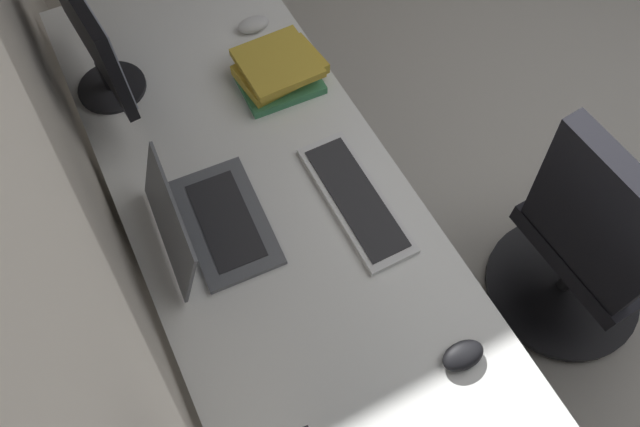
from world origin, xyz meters
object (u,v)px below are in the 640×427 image
(laptop_leftmost, at_px, (204,222))
(mouse_main, at_px, (253,24))
(mouse_spare, at_px, (463,355))
(book_stack_near, at_px, (279,71))
(office_chair, at_px, (592,247))
(keyboard_main, at_px, (356,199))
(drawer_pedestal, at_px, (244,214))
(monitor_secondary, at_px, (87,30))

(laptop_leftmost, distance_m, mouse_main, 0.74)
(mouse_spare, bearing_deg, mouse_main, -0.33)
(book_stack_near, height_order, office_chair, office_chair)
(laptop_leftmost, xyz_separation_m, keyboard_main, (-0.10, -0.38, -0.04))
(book_stack_near, bearing_deg, drawer_pedestal, 123.42)
(office_chair, bearing_deg, mouse_spare, 102.04)
(book_stack_near, xyz_separation_m, office_chair, (-0.81, -0.66, -0.32))
(keyboard_main, relative_size, book_stack_near, 1.59)
(laptop_leftmost, height_order, office_chair, office_chair)
(keyboard_main, xyz_separation_m, mouse_main, (0.71, -0.02, 0.01))
(office_chair, bearing_deg, drawer_pedestal, 53.67)
(monitor_secondary, distance_m, mouse_spare, 1.26)
(keyboard_main, distance_m, office_chair, 0.79)
(monitor_secondary, relative_size, book_stack_near, 1.87)
(drawer_pedestal, distance_m, office_chair, 1.11)
(monitor_secondary, distance_m, office_chair, 1.59)
(drawer_pedestal, distance_m, keyboard_main, 0.56)
(monitor_secondary, bearing_deg, laptop_leftmost, -173.13)
(monitor_secondary, distance_m, book_stack_near, 0.53)
(drawer_pedestal, height_order, book_stack_near, book_stack_near)
(monitor_secondary, height_order, book_stack_near, monitor_secondary)
(monitor_secondary, bearing_deg, mouse_spare, -157.92)
(mouse_spare, bearing_deg, keyboard_main, 1.70)
(monitor_secondary, height_order, mouse_main, monitor_secondary)
(keyboard_main, height_order, book_stack_near, book_stack_near)
(keyboard_main, xyz_separation_m, book_stack_near, (0.47, -0.00, 0.03))
(monitor_secondary, relative_size, mouse_spare, 4.77)
(mouse_main, distance_m, mouse_spare, 1.19)
(laptop_leftmost, height_order, keyboard_main, laptop_leftmost)
(keyboard_main, bearing_deg, mouse_spare, -178.30)
(drawer_pedestal, bearing_deg, keyboard_main, -143.30)
(laptop_leftmost, xyz_separation_m, office_chair, (-0.44, -1.04, -0.32))
(drawer_pedestal, bearing_deg, mouse_main, -32.87)
(laptop_leftmost, height_order, book_stack_near, laptop_leftmost)
(keyboard_main, bearing_deg, mouse_main, -1.70)
(monitor_secondary, relative_size, laptop_leftmost, 1.38)
(mouse_spare, bearing_deg, drawer_pedestal, 17.40)
(laptop_leftmost, height_order, mouse_spare, laptop_leftmost)
(mouse_spare, relative_size, office_chair, 0.11)
(drawer_pedestal, xyz_separation_m, mouse_main, (0.40, -0.26, 0.40))
(drawer_pedestal, relative_size, keyboard_main, 1.65)
(drawer_pedestal, bearing_deg, book_stack_near, -56.58)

